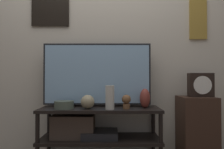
% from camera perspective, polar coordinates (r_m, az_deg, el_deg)
% --- Properties ---
extents(wall_back, '(6.40, 0.08, 2.70)m').
position_cam_1_polar(wall_back, '(2.58, -3.12, 11.01)').
color(wall_back, beige).
rests_on(wall_back, ground_plane).
extents(media_console, '(1.22, 0.44, 0.52)m').
position_cam_1_polar(media_console, '(2.31, -5.85, -13.35)').
color(media_console, black).
rests_on(media_console, ground_plane).
extents(television, '(1.15, 0.05, 0.68)m').
position_cam_1_polar(television, '(2.35, -4.16, 0.08)').
color(television, black).
rests_on(television, media_console).
extents(vase_wide_bowl, '(0.19, 0.19, 0.08)m').
position_cam_1_polar(vase_wide_bowl, '(2.24, -12.65, -7.74)').
color(vase_wide_bowl, '#4C5647').
rests_on(vase_wide_bowl, media_console).
extents(vase_round_glass, '(0.14, 0.14, 0.14)m').
position_cam_1_polar(vase_round_glass, '(2.20, -6.63, -7.11)').
color(vase_round_glass, tan).
rests_on(vase_round_glass, media_console).
extents(vase_tall_ceramic, '(0.09, 0.09, 0.23)m').
position_cam_1_polar(vase_tall_ceramic, '(2.13, -0.81, -6.01)').
color(vase_tall_ceramic, beige).
rests_on(vase_tall_ceramic, media_console).
extents(vase_urn_stoneware, '(0.11, 0.12, 0.20)m').
position_cam_1_polar(vase_urn_stoneware, '(2.27, 8.35, -6.17)').
color(vase_urn_stoneware, brown).
rests_on(vase_urn_stoneware, media_console).
extents(decorative_bust, '(0.09, 0.09, 0.14)m').
position_cam_1_polar(decorative_bust, '(2.19, 3.52, -6.91)').
color(decorative_bust, brown).
rests_on(decorative_bust, media_console).
extents(side_table, '(0.35, 0.35, 0.63)m').
position_cam_1_polar(side_table, '(2.51, 20.98, -12.57)').
color(side_table, '#382319').
rests_on(side_table, ground_plane).
extents(mantel_clock, '(0.25, 0.11, 0.25)m').
position_cam_1_polar(mantel_clock, '(2.45, 21.90, -2.55)').
color(mantel_clock, black).
rests_on(mantel_clock, side_table).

